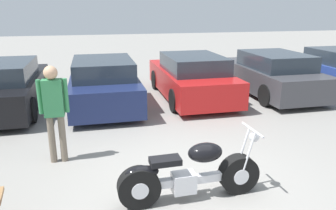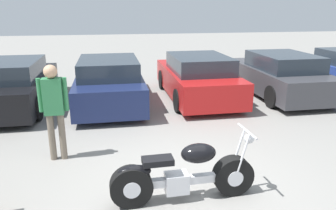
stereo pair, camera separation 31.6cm
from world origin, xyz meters
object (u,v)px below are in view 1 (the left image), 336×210
object	(u,v)px
parked_car_navy	(104,83)
parked_car_red	(191,78)
parked_car_dark_grey	(271,74)
person_standing	(54,106)
motorcycle	(189,175)
parked_car_black	(4,87)

from	to	relation	value
parked_car_navy	parked_car_red	world-z (taller)	same
parked_car_red	parked_car_navy	bearing A→B (deg)	-177.03
parked_car_red	parked_car_dark_grey	world-z (taller)	same
parked_car_dark_grey	person_standing	bearing A→B (deg)	-150.60
parked_car_navy	person_standing	distance (m)	3.70
parked_car_dark_grey	parked_car_red	bearing A→B (deg)	177.94
parked_car_navy	parked_car_dark_grey	size ratio (longest dim) A/B	1.00
person_standing	parked_car_dark_grey	bearing A→B (deg)	29.40
parked_car_dark_grey	parked_car_navy	bearing A→B (deg)	-179.54
motorcycle	parked_car_black	bearing A→B (deg)	124.19
motorcycle	parked_car_dark_grey	size ratio (longest dim) A/B	0.50
parked_car_navy	person_standing	bearing A→B (deg)	-105.75
parked_car_black	person_standing	bearing A→B (deg)	-65.25
parked_car_black	parked_car_red	size ratio (longest dim) A/B	1.00
person_standing	parked_car_red	bearing A→B (deg)	45.01
person_standing	parked_car_black	bearing A→B (deg)	114.75
motorcycle	parked_car_dark_grey	distance (m)	6.89
motorcycle	person_standing	xyz separation A→B (m)	(-1.98, 1.75, 0.67)
motorcycle	person_standing	size ratio (longest dim) A/B	1.20
parked_car_black	parked_car_red	bearing A→B (deg)	0.35
motorcycle	person_standing	bearing A→B (deg)	138.59
motorcycle	parked_car_black	size ratio (longest dim) A/B	0.50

